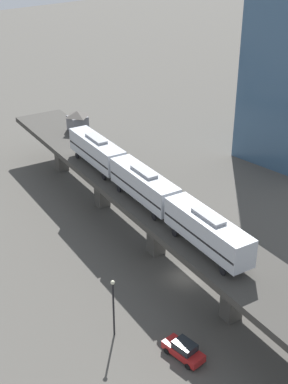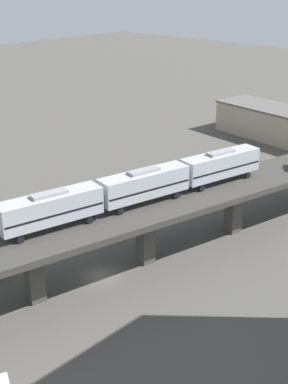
# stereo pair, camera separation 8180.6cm
# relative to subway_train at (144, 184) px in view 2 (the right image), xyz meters

# --- Properties ---
(ground_plane) EXTENTS (400.00, 400.00, 0.00)m
(ground_plane) POSITION_rel_subway_train_xyz_m (-0.09, -7.34, -9.95)
(ground_plane) COLOR #4C4944
(elevated_viaduct) EXTENTS (26.82, 91.80, 7.41)m
(elevated_viaduct) POSITION_rel_subway_train_xyz_m (-0.12, -7.51, -3.58)
(elevated_viaduct) COLOR #393733
(elevated_viaduct) RESTS_ON ground
(subway_train) EXTENTS (10.26, 37.00, 4.45)m
(subway_train) POSITION_rel_subway_train_xyz_m (0.00, 0.00, 0.00)
(subway_train) COLOR #ADB2BA
(subway_train) RESTS_ON elevated_viaduct
(street_lamp) EXTENTS (0.44, 0.44, 6.94)m
(street_lamp) POSITION_rel_subway_train_xyz_m (-12.73, -9.01, -5.84)
(street_lamp) COLOR black
(street_lamp) RESTS_ON ground
(warehouse_building) EXTENTS (29.67, 13.93, 6.80)m
(warehouse_building) POSITION_rel_subway_train_xyz_m (-14.34, 57.84, -6.54)
(warehouse_building) COLOR tan
(warehouse_building) RESTS_ON ground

